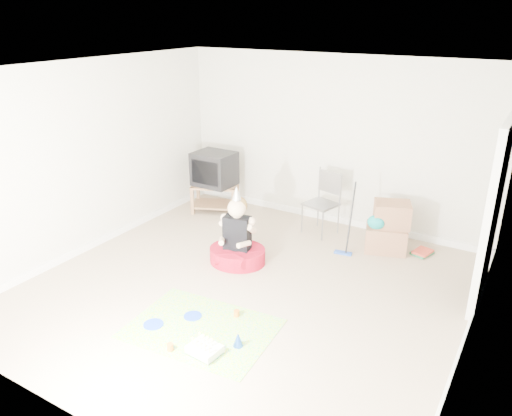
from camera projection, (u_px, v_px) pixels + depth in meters
The scene contains 16 objects.
ground at pixel (246, 288), 6.11m from camera, with size 5.00×5.00×0.00m, color tan.
doorway_recess at pixel (493, 219), 5.50m from camera, with size 0.02×0.90×2.05m, color black.
tv_stand at pixel (215, 195), 8.37m from camera, with size 0.88×0.73×0.47m.
crt_tv at pixel (214, 169), 8.20m from camera, with size 0.64×0.53×0.55m, color black.
folding_chair at pixel (321, 204), 7.46m from camera, with size 0.53×0.52×0.97m.
cardboard_boxes at pixel (388, 228), 6.96m from camera, with size 0.67×0.60×0.71m.
floor_mop at pixel (344, 237), 6.88m from camera, with size 0.25×0.33×0.98m.
book_pile at pixel (423, 252), 6.94m from camera, with size 0.30×0.34×0.06m.
seated_woman at pixel (237, 246), 6.65m from camera, with size 0.89×0.89×1.09m.
party_mat at pixel (201, 328), 5.33m from camera, with size 1.53×1.10×0.01m, color #F9347C.
birthday_cake at pixel (205, 350), 4.93m from camera, with size 0.33×0.28×0.15m.
blue_plate_near at pixel (193, 316), 5.53m from camera, with size 0.20×0.20×0.01m, color #183CC0.
blue_plate_far at pixel (153, 324), 5.38m from camera, with size 0.22×0.22×0.01m, color #183CC0.
orange_cup_near at pixel (237, 313), 5.53m from camera, with size 0.06×0.06×0.07m, color #CB6316.
orange_cup_far at pixel (170, 347), 4.97m from camera, with size 0.07×0.07×0.08m, color #CB6316.
blue_party_hat at pixel (238, 339), 5.02m from camera, with size 0.11×0.11×0.16m, color blue.
Camera 1 is at (2.84, -4.50, 3.17)m, focal length 35.00 mm.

